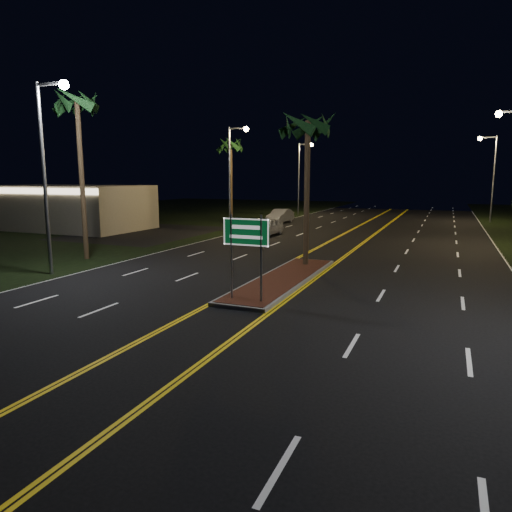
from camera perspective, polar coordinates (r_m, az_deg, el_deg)
The scene contains 14 objects.
ground at distance 14.78m, azimuth -5.69°, elevation -8.64°, with size 120.00×120.00×0.00m, color black.
grass_left at distance 52.57m, azimuth -21.76°, elevation 3.94°, with size 40.00×110.00×0.01m, color black.
median_island at distance 20.96m, azimuth 3.45°, elevation -2.88°, with size 2.25×10.25×0.17m.
highway_sign at distance 16.69m, azimuth -1.26°, elevation 2.00°, with size 1.80×0.08×3.20m.
commercial_building at distance 46.07m, azimuth -22.70°, elevation 5.66°, with size 15.00×8.12×4.00m.
streetlight_left_near at distance 23.84m, azimuth -24.48°, elevation 11.29°, with size 1.91×0.44×9.00m.
streetlight_left_mid at distance 40.26m, azimuth -2.83°, elevation 11.12°, with size 1.91×0.44×9.00m.
streetlight_left_far at distance 58.94m, azimuth 5.73°, elevation 10.63°, with size 1.91×0.44×9.00m.
streetlight_right_far at distance 54.46m, azimuth 27.26°, elevation 9.70°, with size 1.91×0.44×9.00m.
palm_median at distance 23.93m, azimuth 6.52°, elevation 15.96°, with size 2.40×2.40×8.30m.
palm_left_near at distance 28.27m, azimuth -21.47°, elevation 17.26°, with size 2.40×2.40×9.80m.
palm_left_far at distance 44.91m, azimuth -3.18°, elevation 13.64°, with size 2.40×2.40×8.80m.
car_near at distance 37.69m, azimuth 1.34°, elevation 3.87°, with size 2.10×4.90×1.63m, color silver.
car_far at distance 48.31m, azimuth 3.06°, elevation 5.16°, with size 2.16×5.05×1.68m, color silver.
Camera 1 is at (6.74, -12.31, 4.63)m, focal length 32.00 mm.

